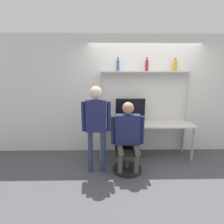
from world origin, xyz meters
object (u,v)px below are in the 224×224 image
bottle_blue (118,65)px  person_standing (96,119)px  cell_phone (137,126)px  office_chair (127,156)px  monitor (130,109)px  laptop (123,122)px  person_seated (128,132)px  bottle_red (147,65)px  bottle_amber (175,66)px

bottle_blue → person_standing: bearing=-116.6°
cell_phone → office_chair: office_chair is taller
monitor → laptop: (-0.18, -0.26, -0.24)m
person_seated → person_standing: 0.63m
laptop → person_standing: (-0.53, -0.54, 0.20)m
monitor → person_seated: size_ratio=0.50×
person_seated → bottle_blue: size_ratio=4.55×
cell_phone → bottle_blue: (-0.38, 0.39, 1.25)m
laptop → person_seated: bearing=-84.8°
bottle_red → person_seated: bearing=-119.8°
monitor → person_seated: person_seated is taller
monitor → person_seated: (-0.14, -0.79, -0.28)m
laptop → office_chair: size_ratio=0.33×
bottle_red → bottle_amber: bearing=-0.0°
laptop → bottle_amber: 1.68m
office_chair → monitor: bearing=79.6°
bottle_amber → bottle_blue: bottle_blue is taller
cell_phone → person_standing: size_ratio=0.09×
monitor → cell_phone: monitor is taller
laptop → person_seated: size_ratio=0.22×
cell_phone → bottle_red: size_ratio=0.52×
monitor → cell_phone: size_ratio=4.42×
monitor → bottle_blue: (-0.28, 0.05, 0.96)m
monitor → office_chair: (-0.14, -0.74, -0.79)m
office_chair → bottle_amber: size_ratio=3.28×
bottle_red → bottle_amber: bottle_red is taller
monitor → person_standing: size_ratio=0.41×
laptop → bottle_red: 1.34m
person_seated → laptop: bearing=95.2°
monitor → person_seated: bearing=-99.9°
monitor → person_standing: 1.07m
bottle_blue → monitor: bearing=-10.6°
laptop → person_standing: bearing=-134.4°
office_chair → bottle_red: bottle_red is taller
person_standing → bottle_blue: bottle_blue is taller
office_chair → bottle_blue: 1.92m
person_standing → bottle_red: (1.06, 0.85, 0.99)m
office_chair → bottle_amber: (1.10, 0.79, 1.74)m
office_chair → person_standing: size_ratio=0.56×
monitor → bottle_red: size_ratio=2.29×
person_standing → laptop: bearing=45.6°
monitor → bottle_blue: bottle_blue is taller
monitor → bottle_amber: (0.97, 0.05, 0.95)m
person_seated → bottle_blue: bottle_blue is taller
bottle_amber → cell_phone: bearing=-155.6°
monitor → person_seated: 0.84m
cell_phone → person_standing: bearing=-150.4°
person_standing → bottle_red: bottle_red is taller
office_chair → person_seated: (-0.00, -0.04, 0.51)m
monitor → person_standing: person_standing is taller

